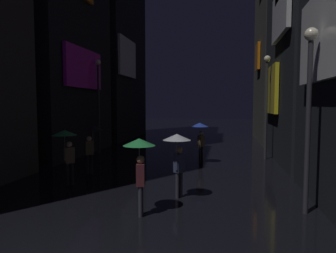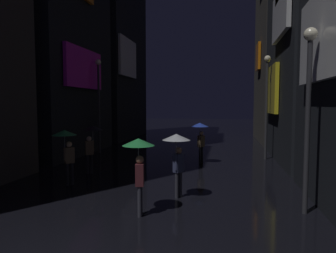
% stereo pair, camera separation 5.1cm
% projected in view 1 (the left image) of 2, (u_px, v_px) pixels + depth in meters
% --- Properties ---
extents(building_left_far, '(4.25, 8.66, 21.73)m').
position_uv_depth(building_left_far, '(112.00, 19.00, 27.25)').
color(building_left_far, black).
rests_on(building_left_far, ground).
extents(building_right_mid, '(4.25, 8.67, 13.15)m').
position_uv_depth(building_right_mid, '(316.00, 39.00, 15.98)').
color(building_right_mid, black).
rests_on(building_right_mid, ground).
extents(building_right_far, '(4.25, 8.47, 18.98)m').
position_uv_depth(building_right_far, '(285.00, 26.00, 24.49)').
color(building_right_far, '#33302D').
rests_on(building_right_far, ground).
extents(pedestrian_foreground_left_green, '(0.90, 0.90, 2.12)m').
position_uv_depth(pedestrian_foreground_left_green, '(140.00, 155.00, 8.23)').
color(pedestrian_foreground_left_green, '#2D2D38').
rests_on(pedestrian_foreground_left_green, ground).
extents(pedestrian_midstreet_left_clear, '(0.90, 0.90, 2.12)m').
position_uv_depth(pedestrian_midstreet_left_clear, '(178.00, 148.00, 9.62)').
color(pedestrian_midstreet_left_clear, '#2D2D38').
rests_on(pedestrian_midstreet_left_clear, ground).
extents(pedestrian_midstreet_centre_blue, '(0.90, 0.90, 2.12)m').
position_uv_depth(pedestrian_midstreet_centre_blue, '(200.00, 131.00, 15.45)').
color(pedestrian_midstreet_centre_blue, black).
rests_on(pedestrian_midstreet_centre_blue, ground).
extents(pedestrian_foreground_right_green, '(0.90, 0.90, 2.12)m').
position_uv_depth(pedestrian_foreground_right_green, '(66.00, 142.00, 11.11)').
color(pedestrian_foreground_right_green, black).
rests_on(pedestrian_foreground_right_green, ground).
extents(pedestrian_near_crossing_black, '(0.90, 0.90, 2.12)m').
position_uv_depth(pedestrian_near_crossing_black, '(92.00, 136.00, 13.19)').
color(pedestrian_near_crossing_black, black).
rests_on(pedestrian_near_crossing_black, ground).
extents(streetlamp_right_far, '(0.36, 0.36, 5.73)m').
position_uv_depth(streetlamp_right_far, '(266.00, 95.00, 16.50)').
color(streetlamp_right_far, '#2D2D33').
rests_on(streetlamp_right_far, ground).
extents(streetlamp_right_near, '(0.36, 0.36, 5.12)m').
position_uv_depth(streetlamp_right_near, '(309.00, 98.00, 8.18)').
color(streetlamp_right_near, '#2D2D33').
rests_on(streetlamp_right_near, ground).
extents(streetlamp_left_far, '(0.36, 0.36, 5.85)m').
position_uv_depth(streetlamp_left_far, '(98.00, 95.00, 18.61)').
color(streetlamp_left_far, '#2D2D33').
rests_on(streetlamp_left_far, ground).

